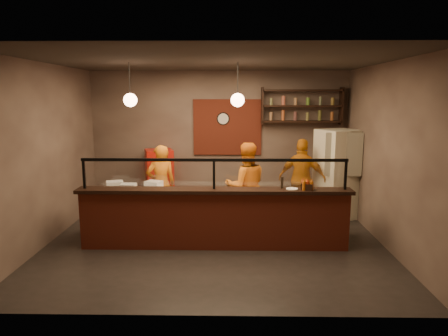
{
  "coord_description": "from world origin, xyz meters",
  "views": [
    {
      "loc": [
        0.29,
        -6.93,
        2.61
      ],
      "look_at": [
        0.16,
        0.3,
        1.31
      ],
      "focal_mm": 32.0,
      "sensor_mm": 36.0,
      "label": 1
    }
  ],
  "objects_px": {
    "condiment_caddy": "(307,187)",
    "cook_mid": "(246,186)",
    "fridge": "(338,174)",
    "pizza_dough": "(266,190)",
    "cook_left": "(161,185)",
    "pepper_mill": "(282,183)",
    "cook_right": "(302,179)",
    "wall_clock": "(223,119)",
    "red_cooler": "(160,180)"
  },
  "relations": [
    {
      "from": "wall_clock",
      "to": "fridge",
      "type": "height_order",
      "value": "wall_clock"
    },
    {
      "from": "cook_left",
      "to": "cook_right",
      "type": "bearing_deg",
      "value": 165.55
    },
    {
      "from": "fridge",
      "to": "condiment_caddy",
      "type": "height_order",
      "value": "fridge"
    },
    {
      "from": "pizza_dough",
      "to": "pepper_mill",
      "type": "distance_m",
      "value": 0.62
    },
    {
      "from": "fridge",
      "to": "red_cooler",
      "type": "bearing_deg",
      "value": 147.85
    },
    {
      "from": "cook_mid",
      "to": "red_cooler",
      "type": "xyz_separation_m",
      "value": [
        -1.96,
        1.35,
        -0.16
      ]
    },
    {
      "from": "condiment_caddy",
      "to": "cook_mid",
      "type": "bearing_deg",
      "value": 131.17
    },
    {
      "from": "cook_mid",
      "to": "pizza_dough",
      "type": "distance_m",
      "value": 0.63
    },
    {
      "from": "pizza_dough",
      "to": "pepper_mill",
      "type": "xyz_separation_m",
      "value": [
        0.22,
        -0.52,
        0.26
      ]
    },
    {
      "from": "condiment_caddy",
      "to": "fridge",
      "type": "bearing_deg",
      "value": 61.96
    },
    {
      "from": "cook_mid",
      "to": "cook_right",
      "type": "relative_size",
      "value": 1.0
    },
    {
      "from": "cook_left",
      "to": "cook_mid",
      "type": "height_order",
      "value": "cook_mid"
    },
    {
      "from": "cook_right",
      "to": "pizza_dough",
      "type": "xyz_separation_m",
      "value": [
        -0.88,
        -1.23,
        0.04
      ]
    },
    {
      "from": "wall_clock",
      "to": "pizza_dough",
      "type": "xyz_separation_m",
      "value": [
        0.84,
        -2.18,
        -1.19
      ]
    },
    {
      "from": "cook_mid",
      "to": "red_cooler",
      "type": "height_order",
      "value": "cook_mid"
    },
    {
      "from": "cook_right",
      "to": "pepper_mill",
      "type": "bearing_deg",
      "value": 88.91
    },
    {
      "from": "wall_clock",
      "to": "condiment_caddy",
      "type": "relative_size",
      "value": 1.56
    },
    {
      "from": "cook_mid",
      "to": "fridge",
      "type": "relative_size",
      "value": 0.9
    },
    {
      "from": "cook_left",
      "to": "cook_right",
      "type": "xyz_separation_m",
      "value": [
        2.97,
        0.43,
        0.04
      ]
    },
    {
      "from": "fridge",
      "to": "cook_mid",
      "type": "bearing_deg",
      "value": 177.28
    },
    {
      "from": "cook_left",
      "to": "fridge",
      "type": "distance_m",
      "value": 3.79
    },
    {
      "from": "fridge",
      "to": "pepper_mill",
      "type": "xyz_separation_m",
      "value": [
        -1.44,
        -1.84,
        0.2
      ]
    },
    {
      "from": "red_cooler",
      "to": "pepper_mill",
      "type": "bearing_deg",
      "value": -60.56
    },
    {
      "from": "cook_right",
      "to": "red_cooler",
      "type": "height_order",
      "value": "cook_right"
    },
    {
      "from": "cook_right",
      "to": "red_cooler",
      "type": "relative_size",
      "value": 1.23
    },
    {
      "from": "pizza_dough",
      "to": "wall_clock",
      "type": "bearing_deg",
      "value": 111.02
    },
    {
      "from": "cook_left",
      "to": "red_cooler",
      "type": "bearing_deg",
      "value": -100.92
    },
    {
      "from": "fridge",
      "to": "pizza_dough",
      "type": "distance_m",
      "value": 2.12
    },
    {
      "from": "pizza_dough",
      "to": "condiment_caddy",
      "type": "relative_size",
      "value": 2.37
    },
    {
      "from": "cook_left",
      "to": "condiment_caddy",
      "type": "distance_m",
      "value": 3.09
    },
    {
      "from": "cook_right",
      "to": "condiment_caddy",
      "type": "bearing_deg",
      "value": 101.88
    },
    {
      "from": "cook_right",
      "to": "pepper_mill",
      "type": "height_order",
      "value": "cook_right"
    },
    {
      "from": "wall_clock",
      "to": "cook_left",
      "type": "bearing_deg",
      "value": -132.23
    },
    {
      "from": "cook_left",
      "to": "pepper_mill",
      "type": "height_order",
      "value": "cook_left"
    },
    {
      "from": "wall_clock",
      "to": "condiment_caddy",
      "type": "distance_m",
      "value": 3.31
    },
    {
      "from": "cook_mid",
      "to": "fridge",
      "type": "distance_m",
      "value": 2.17
    },
    {
      "from": "wall_clock",
      "to": "cook_left",
      "type": "height_order",
      "value": "wall_clock"
    },
    {
      "from": "cook_right",
      "to": "fridge",
      "type": "relative_size",
      "value": 0.9
    },
    {
      "from": "cook_left",
      "to": "pizza_dough",
      "type": "xyz_separation_m",
      "value": [
        2.09,
        -0.8,
        0.08
      ]
    },
    {
      "from": "condiment_caddy",
      "to": "cook_right",
      "type": "bearing_deg",
      "value": 82.45
    },
    {
      "from": "pizza_dough",
      "to": "pepper_mill",
      "type": "height_order",
      "value": "pepper_mill"
    },
    {
      "from": "condiment_caddy",
      "to": "pepper_mill",
      "type": "xyz_separation_m",
      "value": [
        -0.41,
        0.09,
        0.05
      ]
    },
    {
      "from": "condiment_caddy",
      "to": "red_cooler",
      "type": "bearing_deg",
      "value": 139.95
    },
    {
      "from": "cook_left",
      "to": "pizza_dough",
      "type": "relative_size",
      "value": 3.6
    },
    {
      "from": "wall_clock",
      "to": "red_cooler",
      "type": "bearing_deg",
      "value": -168.15
    },
    {
      "from": "cook_right",
      "to": "fridge",
      "type": "xyz_separation_m",
      "value": [
        0.78,
        0.08,
        0.09
      ]
    },
    {
      "from": "pizza_dough",
      "to": "cook_left",
      "type": "bearing_deg",
      "value": 159.03
    },
    {
      "from": "wall_clock",
      "to": "pizza_dough",
      "type": "height_order",
      "value": "wall_clock"
    },
    {
      "from": "fridge",
      "to": "red_cooler",
      "type": "relative_size",
      "value": 1.36
    },
    {
      "from": "cook_left",
      "to": "pepper_mill",
      "type": "relative_size",
      "value": 8.15
    }
  ]
}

